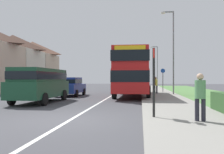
# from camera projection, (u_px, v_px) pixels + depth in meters

# --- Properties ---
(ground_plane) EXTENTS (120.00, 120.00, 0.00)m
(ground_plane) POSITION_uv_depth(u_px,v_px,m) (70.00, 120.00, 8.51)
(ground_plane) COLOR #424247
(lane_marking_centre) EXTENTS (0.14, 60.00, 0.01)m
(lane_marking_centre) POSITION_uv_depth(u_px,v_px,m) (104.00, 100.00, 16.45)
(lane_marking_centre) COLOR silver
(lane_marking_centre) RESTS_ON ground_plane
(pavement_near_side) EXTENTS (3.20, 68.00, 0.12)m
(pavement_near_side) POSITION_uv_depth(u_px,v_px,m) (169.00, 103.00, 13.96)
(pavement_near_side) COLOR gray
(pavement_near_side) RESTS_ON ground_plane
(double_decker_bus) EXTENTS (2.80, 9.82, 3.70)m
(double_decker_bus) POSITION_uv_depth(u_px,v_px,m) (132.00, 71.00, 19.99)
(double_decker_bus) COLOR red
(double_decker_bus) RESTS_ON ground_plane
(parked_van_dark_green) EXTENTS (2.11, 5.40, 2.11)m
(parked_van_dark_green) POSITION_uv_depth(u_px,v_px,m) (41.00, 82.00, 14.78)
(parked_van_dark_green) COLOR #19472D
(parked_van_dark_green) RESTS_ON ground_plane
(parked_car_blue) EXTENTS (1.91, 4.10, 1.60)m
(parked_car_blue) POSITION_uv_depth(u_px,v_px,m) (70.00, 86.00, 20.35)
(parked_car_blue) COLOR navy
(parked_car_blue) RESTS_ON ground_plane
(pedestrian_at_stop) EXTENTS (0.34, 0.34, 1.67)m
(pedestrian_at_stop) POSITION_uv_depth(u_px,v_px,m) (200.00, 95.00, 7.64)
(pedestrian_at_stop) COLOR #23232D
(pedestrian_at_stop) RESTS_ON ground_plane
(pedestrian_walking_away) EXTENTS (0.34, 0.34, 1.67)m
(pedestrian_walking_away) POSITION_uv_depth(u_px,v_px,m) (156.00, 84.00, 22.17)
(pedestrian_walking_away) COLOR #23232D
(pedestrian_walking_away) RESTS_ON ground_plane
(bus_stop_sign) EXTENTS (0.09, 0.52, 2.60)m
(bus_stop_sign) POSITION_uv_depth(u_px,v_px,m) (154.00, 77.00, 8.48)
(bus_stop_sign) COLOR black
(bus_stop_sign) RESTS_ON ground_plane
(cycle_route_sign) EXTENTS (0.44, 0.08, 2.52)m
(cycle_route_sign) POSITION_uv_depth(u_px,v_px,m) (163.00, 79.00, 24.02)
(cycle_route_sign) COLOR slate
(cycle_route_sign) RESTS_ON ground_plane
(street_lamp_mid) EXTENTS (1.14, 0.20, 7.44)m
(street_lamp_mid) POSITION_uv_depth(u_px,v_px,m) (172.00, 47.00, 20.77)
(street_lamp_mid) COLOR slate
(street_lamp_mid) RESTS_ON ground_plane
(street_lamp_far) EXTENTS (1.14, 0.20, 6.75)m
(street_lamp_far) POSITION_uv_depth(u_px,v_px,m) (157.00, 64.00, 38.41)
(street_lamp_far) COLOR slate
(street_lamp_far) RESTS_ON ground_plane
(house_terrace_far_side) EXTENTS (6.63, 16.94, 7.22)m
(house_terrace_far_side) POSITION_uv_depth(u_px,v_px,m) (13.00, 62.00, 30.76)
(house_terrace_far_side) COLOR #C1A88E
(house_terrace_far_side) RESTS_ON ground_plane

